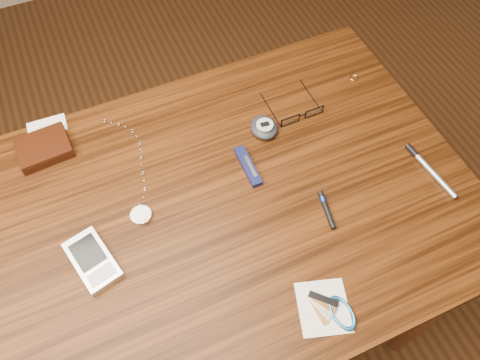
{
  "coord_description": "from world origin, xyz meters",
  "views": [
    {
      "loc": [
        -0.15,
        -0.42,
        1.55
      ],
      "look_at": [
        0.05,
        0.03,
        0.76
      ],
      "focal_mm": 35.0,
      "sensor_mm": 36.0,
      "label": 1
    }
  ],
  "objects_px": {
    "wallet_and_card": "(44,147)",
    "silver_pen": "(427,166)",
    "pedometer": "(264,127)",
    "desk": "(223,228)",
    "eyeglasses": "(301,114)",
    "pocket_watch": "(141,211)",
    "pda_phone": "(92,260)",
    "pocket_knife": "(248,166)",
    "notepad_keys": "(333,310)"
  },
  "relations": [
    {
      "from": "wallet_and_card",
      "to": "silver_pen",
      "type": "height_order",
      "value": "wallet_and_card"
    },
    {
      "from": "wallet_and_card",
      "to": "pedometer",
      "type": "relative_size",
      "value": 1.87
    },
    {
      "from": "desk",
      "to": "silver_pen",
      "type": "bearing_deg",
      "value": -12.16
    },
    {
      "from": "silver_pen",
      "to": "eyeglasses",
      "type": "bearing_deg",
      "value": 127.93
    },
    {
      "from": "wallet_and_card",
      "to": "eyeglasses",
      "type": "xyz_separation_m",
      "value": [
        0.53,
        -0.14,
        -0.0
      ]
    },
    {
      "from": "desk",
      "to": "pocket_watch",
      "type": "relative_size",
      "value": 3.51
    },
    {
      "from": "pda_phone",
      "to": "silver_pen",
      "type": "relative_size",
      "value": 0.89
    },
    {
      "from": "pocket_knife",
      "to": "silver_pen",
      "type": "relative_size",
      "value": 0.68
    },
    {
      "from": "notepad_keys",
      "to": "pocket_watch",
      "type": "bearing_deg",
      "value": 127.51
    },
    {
      "from": "eyeglasses",
      "to": "pocket_watch",
      "type": "xyz_separation_m",
      "value": [
        -0.39,
        -0.08,
        -0.0
      ]
    },
    {
      "from": "pda_phone",
      "to": "silver_pen",
      "type": "distance_m",
      "value": 0.68
    },
    {
      "from": "pedometer",
      "to": "notepad_keys",
      "type": "distance_m",
      "value": 0.41
    },
    {
      "from": "eyeglasses",
      "to": "pocket_watch",
      "type": "bearing_deg",
      "value": -167.89
    },
    {
      "from": "wallet_and_card",
      "to": "pocket_knife",
      "type": "relative_size",
      "value": 1.38
    },
    {
      "from": "pda_phone",
      "to": "pocket_knife",
      "type": "height_order",
      "value": "pda_phone"
    },
    {
      "from": "pda_phone",
      "to": "eyeglasses",
      "type": "bearing_deg",
      "value": 16.4
    },
    {
      "from": "desk",
      "to": "silver_pen",
      "type": "relative_size",
      "value": 6.86
    },
    {
      "from": "wallet_and_card",
      "to": "pedometer",
      "type": "xyz_separation_m",
      "value": [
        0.44,
        -0.14,
        0.0
      ]
    },
    {
      "from": "pocket_watch",
      "to": "notepad_keys",
      "type": "relative_size",
      "value": 2.41
    },
    {
      "from": "pocket_knife",
      "to": "silver_pen",
      "type": "distance_m",
      "value": 0.37
    },
    {
      "from": "wallet_and_card",
      "to": "pda_phone",
      "type": "relative_size",
      "value": 1.06
    },
    {
      "from": "pda_phone",
      "to": "pocket_knife",
      "type": "bearing_deg",
      "value": 12.06
    },
    {
      "from": "pocket_watch",
      "to": "notepad_keys",
      "type": "xyz_separation_m",
      "value": [
        0.24,
        -0.32,
        -0.0
      ]
    },
    {
      "from": "eyeglasses",
      "to": "pda_phone",
      "type": "height_order",
      "value": "eyeglasses"
    },
    {
      "from": "pedometer",
      "to": "silver_pen",
      "type": "xyz_separation_m",
      "value": [
        0.26,
        -0.22,
        -0.01
      ]
    },
    {
      "from": "notepad_keys",
      "to": "silver_pen",
      "type": "height_order",
      "value": "silver_pen"
    },
    {
      "from": "pocket_knife",
      "to": "silver_pen",
      "type": "height_order",
      "value": "pocket_knife"
    },
    {
      "from": "desk",
      "to": "silver_pen",
      "type": "xyz_separation_m",
      "value": [
        0.42,
        -0.09,
        0.11
      ]
    },
    {
      "from": "desk",
      "to": "silver_pen",
      "type": "distance_m",
      "value": 0.44
    },
    {
      "from": "desk",
      "to": "pocket_knife",
      "type": "bearing_deg",
      "value": 34.71
    },
    {
      "from": "pedometer",
      "to": "pocket_knife",
      "type": "relative_size",
      "value": 0.74
    },
    {
      "from": "pocket_watch",
      "to": "notepad_keys",
      "type": "distance_m",
      "value": 0.4
    },
    {
      "from": "pda_phone",
      "to": "pocket_watch",
      "type": "bearing_deg",
      "value": 30.09
    },
    {
      "from": "desk",
      "to": "pocket_watch",
      "type": "bearing_deg",
      "value": 161.97
    },
    {
      "from": "notepad_keys",
      "to": "pda_phone",
      "type": "bearing_deg",
      "value": 144.33
    },
    {
      "from": "eyeglasses",
      "to": "notepad_keys",
      "type": "height_order",
      "value": "eyeglasses"
    },
    {
      "from": "wallet_and_card",
      "to": "silver_pen",
      "type": "relative_size",
      "value": 0.94
    },
    {
      "from": "eyeglasses",
      "to": "silver_pen",
      "type": "height_order",
      "value": "eyeglasses"
    },
    {
      "from": "desk",
      "to": "pedometer",
      "type": "height_order",
      "value": "pedometer"
    },
    {
      "from": "pocket_knife",
      "to": "pedometer",
      "type": "bearing_deg",
      "value": 46.27
    },
    {
      "from": "wallet_and_card",
      "to": "pedometer",
      "type": "height_order",
      "value": "pedometer"
    },
    {
      "from": "pedometer",
      "to": "pocket_knife",
      "type": "height_order",
      "value": "pedometer"
    },
    {
      "from": "silver_pen",
      "to": "pocket_knife",
      "type": "bearing_deg",
      "value": 156.13
    },
    {
      "from": "eyeglasses",
      "to": "pda_phone",
      "type": "relative_size",
      "value": 0.83
    },
    {
      "from": "pda_phone",
      "to": "pedometer",
      "type": "distance_m",
      "value": 0.44
    },
    {
      "from": "desk",
      "to": "pda_phone",
      "type": "xyz_separation_m",
      "value": [
        -0.26,
        -0.02,
        0.11
      ]
    },
    {
      "from": "desk",
      "to": "notepad_keys",
      "type": "relative_size",
      "value": 8.46
    },
    {
      "from": "wallet_and_card",
      "to": "pda_phone",
      "type": "bearing_deg",
      "value": -84.18
    },
    {
      "from": "desk",
      "to": "pda_phone",
      "type": "relative_size",
      "value": 7.74
    },
    {
      "from": "desk",
      "to": "notepad_keys",
      "type": "xyz_separation_m",
      "value": [
        0.1,
        -0.27,
        0.11
      ]
    }
  ]
}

